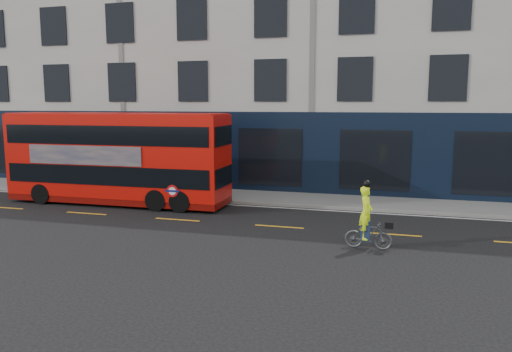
% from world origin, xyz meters
% --- Properties ---
extents(ground, '(120.00, 120.00, 0.00)m').
position_xyz_m(ground, '(0.00, 0.00, 0.00)').
color(ground, black).
rests_on(ground, ground).
extents(pavement, '(60.00, 3.00, 0.12)m').
position_xyz_m(pavement, '(0.00, 6.50, 0.06)').
color(pavement, slate).
rests_on(pavement, ground).
extents(kerb, '(60.00, 0.12, 0.13)m').
position_xyz_m(kerb, '(0.00, 5.00, 0.07)').
color(kerb, gray).
rests_on(kerb, ground).
extents(building_terrace, '(50.00, 10.07, 15.00)m').
position_xyz_m(building_terrace, '(0.00, 12.94, 7.49)').
color(building_terrace, beige).
rests_on(building_terrace, ground).
extents(road_edge_line, '(58.00, 0.10, 0.01)m').
position_xyz_m(road_edge_line, '(0.00, 4.70, 0.00)').
color(road_edge_line, silver).
rests_on(road_edge_line, ground).
extents(lane_dashes, '(58.00, 0.12, 0.01)m').
position_xyz_m(lane_dashes, '(0.00, 1.50, 0.00)').
color(lane_dashes, orange).
rests_on(lane_dashes, ground).
extents(bus, '(9.95, 2.38, 3.99)m').
position_xyz_m(bus, '(-7.80, 3.70, 2.05)').
color(bus, red).
rests_on(bus, ground).
extents(cyclist, '(1.45, 0.61, 2.12)m').
position_xyz_m(cyclist, '(3.21, -0.46, 0.74)').
color(cyclist, '#4D4F53').
rests_on(cyclist, ground).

